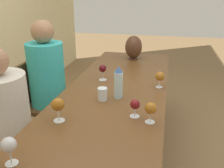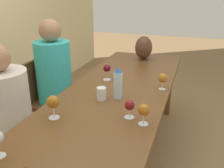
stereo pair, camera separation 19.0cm
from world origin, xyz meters
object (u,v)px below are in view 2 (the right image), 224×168
(chair_near, at_px, (2,132))
(person_near, at_px, (8,118))
(wine_glass_3, at_px, (130,106))
(person_far, at_px, (56,81))
(water_tumbler, at_px, (101,94))
(wine_glass_1, at_px, (107,69))
(vase, at_px, (144,48))
(wine_glass_0, at_px, (163,78))
(wine_glass_4, at_px, (53,102))
(wine_glass_2, at_px, (144,110))
(chair_far, at_px, (50,98))
(water_bottle, at_px, (118,83))

(chair_near, distance_m, person_near, 0.17)
(wine_glass_3, bearing_deg, person_near, 95.42)
(person_near, relative_size, person_far, 0.93)
(water_tumbler, distance_m, wine_glass_1, 0.44)
(vase, distance_m, chair_near, 1.73)
(wine_glass_0, relative_size, wine_glass_4, 0.89)
(person_far, bearing_deg, chair_near, 173.45)
(wine_glass_2, distance_m, chair_far, 1.33)
(wine_glass_1, distance_m, person_far, 0.56)
(water_tumbler, height_order, wine_glass_0, wine_glass_0)
(vase, bearing_deg, wine_glass_0, -157.81)
(wine_glass_0, bearing_deg, person_near, 121.69)
(chair_far, xyz_separation_m, person_near, (-0.69, -0.08, 0.14))
(water_bottle, bearing_deg, person_near, 115.69)
(wine_glass_0, relative_size, chair_far, 0.16)
(wine_glass_2, bearing_deg, wine_glass_3, 62.24)
(wine_glass_4, xyz_separation_m, person_near, (0.08, 0.45, -0.23))
(wine_glass_0, height_order, chair_near, wine_glass_0)
(water_tumbler, xyz_separation_m, wine_glass_4, (-0.36, 0.19, 0.06))
(wine_glass_2, bearing_deg, chair_near, 91.67)
(wine_glass_0, xyz_separation_m, chair_far, (0.05, 1.13, -0.36))
(wine_glass_3, height_order, person_far, person_far)
(vase, relative_size, wine_glass_4, 1.77)
(person_far, bearing_deg, wine_glass_0, -92.64)
(wine_glass_1, bearing_deg, wine_glass_4, 174.34)
(water_tumbler, xyz_separation_m, person_near, (-0.29, 0.64, -0.17))
(person_far, bearing_deg, water_bottle, -113.89)
(wine_glass_1, height_order, chair_far, wine_glass_1)
(vase, distance_m, chair_far, 1.19)
(chair_near, distance_m, chair_far, 0.69)
(wine_glass_1, relative_size, wine_glass_4, 0.92)
(water_bottle, distance_m, wine_glass_3, 0.32)
(water_bottle, xyz_separation_m, person_far, (0.33, 0.75, -0.19))
(wine_glass_0, distance_m, person_near, 1.25)
(chair_near, xyz_separation_m, person_far, (0.69, -0.08, 0.20))
(wine_glass_2, bearing_deg, person_near, 91.80)
(wine_glass_1, distance_m, chair_far, 0.72)
(wine_glass_4, bearing_deg, wine_glass_2, -79.08)
(wine_glass_1, distance_m, wine_glass_4, 0.79)
(wine_glass_0, height_order, wine_glass_1, wine_glass_1)
(water_bottle, distance_m, chair_far, 0.97)
(vase, xyz_separation_m, wine_glass_3, (-1.40, -0.21, -0.06))
(chair_far, distance_m, person_near, 0.71)
(person_far, bearing_deg, wine_glass_2, -122.92)
(vase, xyz_separation_m, wine_glass_2, (-1.46, -0.32, -0.05))
(wine_glass_2, height_order, chair_far, wine_glass_2)
(water_tumbler, bearing_deg, vase, -2.77)
(wine_glass_2, height_order, person_far, person_far)
(vase, height_order, wine_glass_1, vase)
(wine_glass_4, height_order, chair_far, wine_glass_4)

